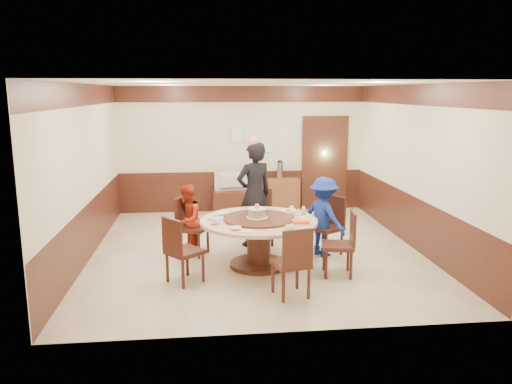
{
  "coord_description": "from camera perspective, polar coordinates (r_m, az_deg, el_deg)",
  "views": [
    {
      "loc": [
        -0.87,
        -8.16,
        2.67
      ],
      "look_at": [
        -0.04,
        -0.39,
        1.1
      ],
      "focal_mm": 35.0,
      "sensor_mm": 36.0,
      "label": 1
    }
  ],
  "objects": [
    {
      "name": "bowl_3",
      "position": [
        7.64,
        5.33,
        -3.07
      ],
      "size": [
        0.15,
        0.15,
        0.05
      ],
      "primitive_type": "imported",
      "color": "white",
      "rests_on": "banquet_table"
    },
    {
      "name": "thermos",
      "position": [
        11.21,
        2.74,
        2.47
      ],
      "size": [
        0.15,
        0.15,
        0.38
      ],
      "primitive_type": "cylinder",
      "color": "silver",
      "rests_on": "side_cabinet"
    },
    {
      "name": "birthday_cake",
      "position": [
        7.62,
        0.11,
        -2.4
      ],
      "size": [
        0.33,
        0.33,
        0.22
      ],
      "color": "white",
      "rests_on": "banquet_table"
    },
    {
      "name": "room",
      "position": [
        8.37,
        0.04,
        0.41
      ],
      "size": [
        6.0,
        6.04,
        2.84
      ],
      "color": "beige",
      "rests_on": "ground"
    },
    {
      "name": "chair_1",
      "position": [
        8.94,
        0.6,
        -3.98
      ],
      "size": [
        0.46,
        0.47,
        0.97
      ],
      "rotation": [
        0.0,
        0.0,
        3.1
      ],
      "color": "#3F1C13",
      "rests_on": "ground"
    },
    {
      "name": "bowl_0",
      "position": [
        7.96,
        -3.86,
        -2.47
      ],
      "size": [
        0.16,
        0.16,
        0.04
      ],
      "primitive_type": "imported",
      "color": "white",
      "rests_on": "banquet_table"
    },
    {
      "name": "bowl_2",
      "position": [
        7.1,
        -2.32,
        -4.16
      ],
      "size": [
        0.17,
        0.17,
        0.04
      ],
      "primitive_type": "imported",
      "color": "white",
      "rests_on": "banquet_table"
    },
    {
      "name": "saucer_near",
      "position": [
        7.01,
        -1.12,
        -4.49
      ],
      "size": [
        0.18,
        0.18,
        0.01
      ],
      "primitive_type": "cylinder",
      "color": "white",
      "rests_on": "banquet_table"
    },
    {
      "name": "bowl_4",
      "position": [
        7.71,
        -5.08,
        -2.97
      ],
      "size": [
        0.15,
        0.15,
        0.04
      ],
      "primitive_type": "imported",
      "color": "white",
      "rests_on": "banquet_table"
    },
    {
      "name": "banquet_table",
      "position": [
        7.72,
        0.32,
        -4.71
      ],
      "size": [
        1.8,
        1.8,
        0.78
      ],
      "color": "#3F1C13",
      "rests_on": "ground"
    },
    {
      "name": "teapot_left",
      "position": [
        7.41,
        -4.7,
        -3.21
      ],
      "size": [
        0.17,
        0.15,
        0.13
      ],
      "primitive_type": "ellipsoid",
      "color": "white",
      "rests_on": "banquet_table"
    },
    {
      "name": "side_cabinet",
      "position": [
        11.31,
        2.89,
        -0.35
      ],
      "size": [
        0.8,
        0.4,
        0.75
      ],
      "primitive_type": "cube",
      "color": "brown",
      "rests_on": "ground"
    },
    {
      "name": "tv_stand",
      "position": [
        11.19,
        -2.75,
        -1.14
      ],
      "size": [
        0.85,
        0.45,
        0.5
      ],
      "primitive_type": "cube",
      "color": "#3F1C13",
      "rests_on": "ground"
    },
    {
      "name": "bottle_1",
      "position": [
        7.8,
        5.45,
        -2.33
      ],
      "size": [
        0.06,
        0.06,
        0.16
      ],
      "primitive_type": "cylinder",
      "color": "white",
      "rests_on": "banquet_table"
    },
    {
      "name": "chair_3",
      "position": [
        7.21,
        -8.26,
        -7.91
      ],
      "size": [
        0.62,
        0.62,
        0.97
      ],
      "rotation": [
        0.0,
        0.0,
        5.41
      ],
      "color": "#3F1C13",
      "rests_on": "ground"
    },
    {
      "name": "chair_0",
      "position": [
        8.44,
        8.15,
        -5.03
      ],
      "size": [
        0.6,
        0.6,
        0.97
      ],
      "rotation": [
        0.0,
        0.0,
        2.09
      ],
      "color": "#3F1C13",
      "rests_on": "ground"
    },
    {
      "name": "television",
      "position": [
        11.1,
        -2.77,
        1.22
      ],
      "size": [
        0.76,
        0.21,
        0.44
      ],
      "primitive_type": "imported",
      "rotation": [
        0.0,
        0.0,
        3.29
      ],
      "color": "gray",
      "rests_on": "tv_stand"
    },
    {
      "name": "bottle_0",
      "position": [
        7.67,
        3.74,
        -2.55
      ],
      "size": [
        0.06,
        0.06,
        0.16
      ],
      "primitive_type": "cylinder",
      "color": "white",
      "rests_on": "banquet_table"
    },
    {
      "name": "chair_4",
      "position": [
        6.68,
        4.06,
        -9.39
      ],
      "size": [
        0.53,
        0.54,
        0.97
      ],
      "rotation": [
        0.0,
        0.0,
        6.53
      ],
      "color": "#3F1C13",
      "rests_on": "ground"
    },
    {
      "name": "teapot_right",
      "position": [
        7.94,
        4.11,
        -2.22
      ],
      "size": [
        0.17,
        0.15,
        0.13
      ],
      "primitive_type": "ellipsoid",
      "color": "white",
      "rests_on": "banquet_table"
    },
    {
      "name": "bowl_1",
      "position": [
        7.17,
        3.91,
        -4.01
      ],
      "size": [
        0.14,
        0.14,
        0.04
      ],
      "primitive_type": "imported",
      "color": "white",
      "rests_on": "banquet_table"
    },
    {
      "name": "person_blue",
      "position": [
        8.29,
        7.76,
        -2.8
      ],
      "size": [
        0.87,
        0.98,
        1.31
      ],
      "primitive_type": "imported",
      "rotation": [
        0.0,
        0.0,
        2.14
      ],
      "color": "navy",
      "rests_on": "ground"
    },
    {
      "name": "saucer_far",
      "position": [
        8.2,
        3.06,
        -2.15
      ],
      "size": [
        0.18,
        0.18,
        0.01
      ],
      "primitive_type": "cylinder",
      "color": "white",
      "rests_on": "banquet_table"
    },
    {
      "name": "chair_2",
      "position": [
        8.4,
        -7.32,
        -5.09
      ],
      "size": [
        0.59,
        0.58,
        0.97
      ],
      "rotation": [
        0.0,
        0.0,
        4.28
      ],
      "color": "#3F1C13",
      "rests_on": "ground"
    },
    {
      "name": "shrimp_platter",
      "position": [
        7.39,
        5.11,
        -3.52
      ],
      "size": [
        0.3,
        0.2,
        0.06
      ],
      "color": "white",
      "rests_on": "banquet_table"
    },
    {
      "name": "person_standing",
      "position": [
        8.69,
        -0.2,
        -0.26
      ],
      "size": [
        0.79,
        0.66,
        1.84
      ],
      "primitive_type": "imported",
      "rotation": [
        0.0,
        0.0,
        3.53
      ],
      "color": "black",
      "rests_on": "ground"
    },
    {
      "name": "chair_5",
      "position": [
        7.52,
        9.48,
        -7.14
      ],
      "size": [
        0.52,
        0.51,
        0.97
      ],
      "rotation": [
        0.0,
        0.0,
        7.68
      ],
      "color": "#3F1C13",
      "rests_on": "ground"
    },
    {
      "name": "person_red",
      "position": [
        8.31,
        -7.87,
        -3.19
      ],
      "size": [
        0.53,
        0.64,
        1.19
      ],
      "primitive_type": "imported",
      "rotation": [
        0.0,
        0.0,
        4.58
      ],
      "color": "#AA2B16",
      "rests_on": "ground"
    },
    {
      "name": "notice_right",
      "position": [
        11.27,
        1.17,
        5.15
      ],
      "size": [
        0.3,
        0.0,
        0.22
      ],
      "primitive_type": "cube",
      "color": "white",
      "rests_on": "room"
    },
    {
      "name": "notice_left",
      "position": [
        11.18,
        -2.15,
        6.64
      ],
      "size": [
        0.25,
        0.0,
        0.35
      ],
      "primitive_type": "cube",
      "color": "white",
      "rests_on": "room"
    }
  ]
}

